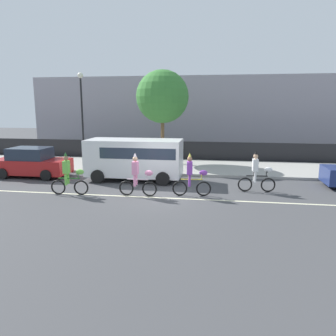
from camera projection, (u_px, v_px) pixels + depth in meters
ground_plane at (155, 194)px, 14.74m from camera, size 80.00×80.00×0.00m
road_centre_line at (153, 197)px, 14.25m from camera, size 36.00×0.14×0.01m
sidewalk_curb at (175, 167)px, 21.03m from camera, size 60.00×5.00×0.15m
fence_line at (180, 151)px, 23.73m from camera, size 40.00×0.08×1.40m
building_backdrop at (192, 113)px, 31.58m from camera, size 28.00×8.00×6.41m
parade_cyclist_lime at (69, 176)px, 14.56m from camera, size 1.72×0.50×1.92m
parade_cyclist_pink at (138, 177)px, 14.35m from camera, size 1.72×0.50×1.92m
parade_cyclist_purple at (192, 177)px, 14.35m from camera, size 1.72×0.50×1.92m
parade_cyclist_zebra at (257, 174)px, 15.06m from camera, size 1.72×0.50×1.92m
parked_van_white at (136, 157)px, 17.36m from camera, size 5.00×2.22×2.18m
parked_car_red at (32, 163)px, 18.32m from camera, size 4.10×1.92×1.64m
street_lamp_post at (82, 105)px, 21.13m from camera, size 0.36×0.36×5.86m
street_tree_near_lamp at (162, 97)px, 21.49m from camera, size 3.47×3.47×6.10m
pedestrian_onlooker at (145, 150)px, 21.78m from camera, size 0.32×0.20×1.62m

